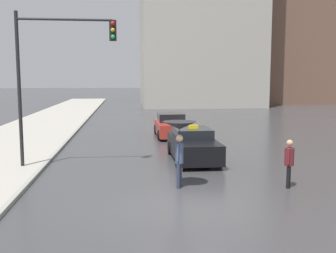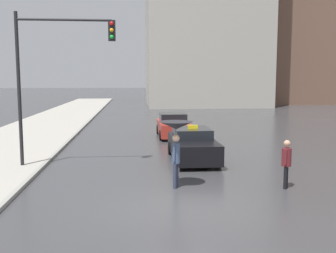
# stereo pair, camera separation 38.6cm
# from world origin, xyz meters

# --- Properties ---
(ground_plane) EXTENTS (300.00, 300.00, 0.00)m
(ground_plane) POSITION_xyz_m (0.00, 0.00, 0.00)
(ground_plane) COLOR #38383A
(taxi) EXTENTS (1.91, 4.62, 1.57)m
(taxi) POSITION_xyz_m (1.45, 6.40, 0.67)
(taxi) COLOR black
(taxi) RESTS_ON ground_plane
(sedan_red) EXTENTS (1.91, 4.31, 1.46)m
(sedan_red) POSITION_xyz_m (1.31, 13.58, 0.68)
(sedan_red) COLOR #A52D23
(sedan_red) RESTS_ON ground_plane
(pedestrian_with_umbrella) EXTENTS (1.12, 1.12, 2.22)m
(pedestrian_with_umbrella) POSITION_xyz_m (0.21, 1.95, 1.84)
(pedestrian_with_umbrella) COLOR #2D3347
(pedestrian_with_umbrella) RESTS_ON ground_plane
(pedestrian_man) EXTENTS (0.43, 0.44, 1.61)m
(pedestrian_man) POSITION_xyz_m (3.83, 1.56, 0.95)
(pedestrian_man) COLOR black
(pedestrian_man) RESTS_ON ground_plane
(traffic_light) EXTENTS (3.91, 0.38, 6.21)m
(traffic_light) POSITION_xyz_m (-4.21, 5.36, 4.31)
(traffic_light) COLOR black
(traffic_light) RESTS_ON ground_plane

